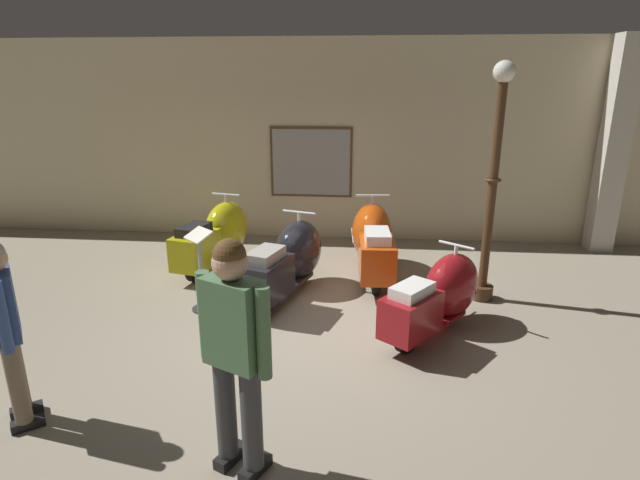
{
  "coord_description": "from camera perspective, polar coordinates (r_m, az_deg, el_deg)",
  "views": [
    {
      "loc": [
        0.74,
        -5.2,
        2.72
      ],
      "look_at": [
        0.14,
        1.19,
        0.66
      ],
      "focal_mm": 28.68,
      "sensor_mm": 36.0,
      "label": 1
    }
  ],
  "objects": [
    {
      "name": "info_stanchion",
      "position": [
        6.31,
        -13.09,
        -4.11
      ],
      "size": [
        0.39,
        0.38,
        1.02
      ],
      "color": "#333338",
      "rests_on": "ground"
    },
    {
      "name": "lamppost",
      "position": [
        6.5,
        18.68,
        5.71
      ],
      "size": [
        0.28,
        0.28,
        2.9
      ],
      "color": "#472D19",
      "rests_on": "ground"
    },
    {
      "name": "scooter_3",
      "position": [
        5.78,
        13.25,
        -5.98
      ],
      "size": [
        1.31,
        1.52,
        0.96
      ],
      "rotation": [
        0.0,
        0.0,
        0.92
      ],
      "color": "black",
      "rests_on": "ground"
    },
    {
      "name": "visitor_1",
      "position": [
        4.68,
        -31.68,
        -7.83
      ],
      "size": [
        0.39,
        0.44,
        1.57
      ],
      "rotation": [
        0.0,
        0.0,
        0.64
      ],
      "color": "black",
      "rests_on": "ground"
    },
    {
      "name": "visitor_0",
      "position": [
        3.52,
        -9.51,
        -11.41
      ],
      "size": [
        0.54,
        0.4,
        1.76
      ],
      "rotation": [
        0.0,
        0.0,
        1.12
      ],
      "color": "black",
      "rests_on": "ground"
    },
    {
      "name": "showroom_back_wall",
      "position": [
        8.83,
        1.54,
        10.91
      ],
      "size": [
        18.0,
        0.63,
        3.34
      ],
      "color": "beige",
      "rests_on": "ground"
    },
    {
      "name": "scooter_0",
      "position": [
        7.75,
        -11.32,
        0.56
      ],
      "size": [
        0.85,
        1.77,
        1.04
      ],
      "rotation": [
        0.0,
        0.0,
        1.34
      ],
      "color": "black",
      "rests_on": "ground"
    },
    {
      "name": "scooter_1",
      "position": [
        6.6,
        -3.42,
        -2.15
      ],
      "size": [
        0.97,
        1.77,
        1.04
      ],
      "rotation": [
        0.0,
        0.0,
        1.27
      ],
      "color": "black",
      "rests_on": "ground"
    },
    {
      "name": "scooter_2",
      "position": [
        7.28,
        5.93,
        -0.07
      ],
      "size": [
        0.64,
        1.83,
        1.1
      ],
      "rotation": [
        0.0,
        0.0,
        1.64
      ],
      "color": "black",
      "rests_on": "ground"
    },
    {
      "name": "ground_plane",
      "position": [
        5.91,
        -2.49,
        -9.65
      ],
      "size": [
        60.0,
        60.0,
        0.0
      ],
      "primitive_type": "plane",
      "color": "gray"
    }
  ]
}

